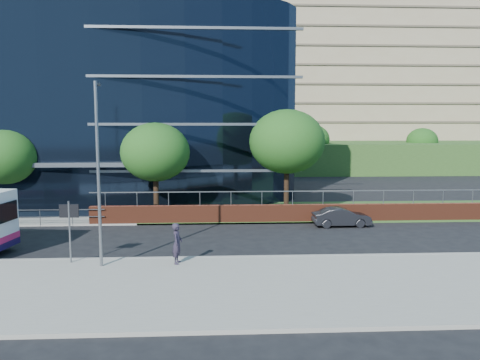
{
  "coord_description": "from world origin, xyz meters",
  "views": [
    {
      "loc": [
        11.06,
        -22.44,
        6.23
      ],
      "look_at": [
        12.62,
        8.0,
        2.75
      ],
      "focal_mm": 35.0,
      "sensor_mm": 36.0,
      "label": 1
    }
  ],
  "objects": [
    {
      "name": "apartment_block",
      "position": [
        32.0,
        57.21,
        11.11
      ],
      "size": [
        60.0,
        42.0,
        30.0
      ],
      "color": "#2D511E",
      "rests_on": "ground"
    },
    {
      "name": "grass_verge",
      "position": [
        24.0,
        11.0,
        0.06
      ],
      "size": [
        36.0,
        8.0,
        0.12
      ],
      "primitive_type": "cube",
      "color": "#2D511E",
      "rests_on": "ground"
    },
    {
      "name": "parked_car",
      "position": [
        18.89,
        6.03,
        0.59
      ],
      "size": [
        3.63,
        1.34,
        1.19
      ],
      "primitive_type": "imported",
      "rotation": [
        0.0,
        0.0,
        1.6
      ],
      "color": "black",
      "rests_on": "ground"
    },
    {
      "name": "retaining_wall",
      "position": [
        20.0,
        7.3,
        0.61
      ],
      "size": [
        34.0,
        0.4,
        2.11
      ],
      "color": "#622A19",
      "rests_on": "ground"
    },
    {
      "name": "glass_office",
      "position": [
        -4.0,
        20.85,
        8.0
      ],
      "size": [
        44.0,
        23.1,
        16.0
      ],
      "color": "black",
      "rests_on": "ground"
    },
    {
      "name": "tree_far_d",
      "position": [
        16.0,
        10.0,
        5.19
      ],
      "size": [
        5.28,
        5.28,
        7.44
      ],
      "color": "black",
      "rests_on": "ground"
    },
    {
      "name": "streetlight_east",
      "position": [
        6.0,
        -2.17,
        4.44
      ],
      "size": [
        0.15,
        0.77,
        8.0
      ],
      "color": "slate",
      "rests_on": "pavement_near"
    },
    {
      "name": "tree_dist_f",
      "position": [
        40.0,
        42.0,
        4.21
      ],
      "size": [
        4.29,
        4.29,
        6.05
      ],
      "color": "black",
      "rests_on": "ground"
    },
    {
      "name": "pedestrian",
      "position": [
        9.3,
        -1.98,
        1.06
      ],
      "size": [
        0.51,
        0.71,
        1.83
      ],
      "primitive_type": "imported",
      "rotation": [
        0.0,
        0.0,
        1.45
      ],
      "color": "#272031",
      "rests_on": "pavement_near"
    },
    {
      "name": "tree_far_c",
      "position": [
        7.0,
        9.0,
        4.54
      ],
      "size": [
        4.62,
        4.62,
        6.51
      ],
      "color": "black",
      "rests_on": "ground"
    },
    {
      "name": "tree_dist_e",
      "position": [
        24.0,
        40.0,
        4.54
      ],
      "size": [
        4.62,
        4.62,
        6.51
      ],
      "color": "black",
      "rests_on": "ground"
    },
    {
      "name": "tree_far_b",
      "position": [
        -3.0,
        9.5,
        4.21
      ],
      "size": [
        4.29,
        4.29,
        6.05
      ],
      "color": "black",
      "rests_on": "ground"
    },
    {
      "name": "street_sign",
      "position": [
        4.5,
        -1.59,
        2.15
      ],
      "size": [
        0.85,
        0.09,
        2.8
      ],
      "color": "slate",
      "rests_on": "pavement_near"
    }
  ]
}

